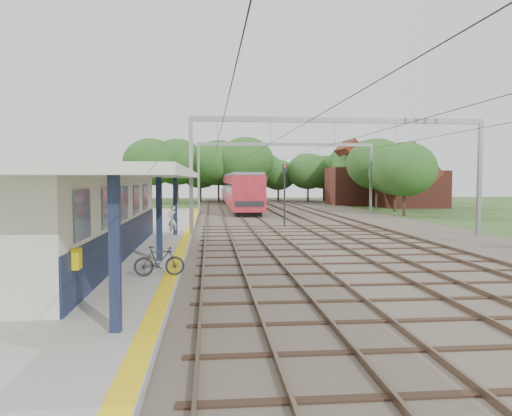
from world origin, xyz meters
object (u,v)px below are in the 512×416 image
bicycle (159,261)px  train (237,189)px  person (173,220)px  signal_post (285,187)px

bicycle → train: (5.10, 46.14, 1.39)m
person → bicycle: 12.12m
signal_post → person: bearing=-128.9°
bicycle → signal_post: size_ratio=0.36×
train → signal_post: bearing=-86.1°
bicycle → train: train is taller
person → train: train is taller
bicycle → train: 46.45m
bicycle → signal_post: bearing=-25.4°
bicycle → person: bearing=-3.3°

